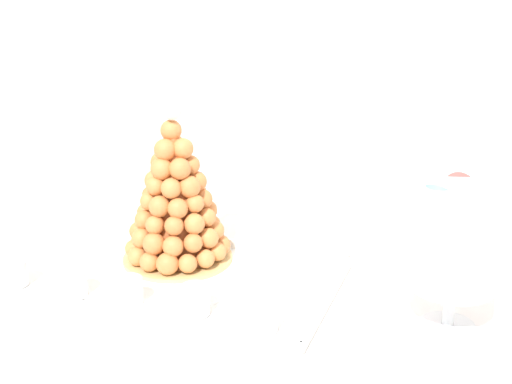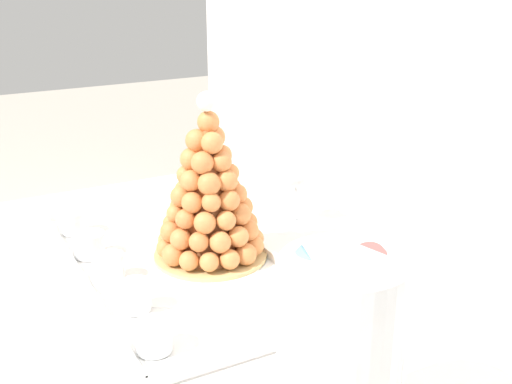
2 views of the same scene
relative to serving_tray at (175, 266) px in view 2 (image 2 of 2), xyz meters
name	(u,v)px [view 2 (image 2 of 2)]	position (x,y,z in m)	size (l,w,h in m)	color
buffet_table	(245,360)	(0.20, 0.05, -0.11)	(1.45, 0.80, 0.78)	brown
serving_tray	(175,266)	(0.00, 0.00, 0.00)	(0.67, 0.35, 0.02)	white
croquembouche	(209,196)	(0.00, 0.07, 0.13)	(0.22, 0.22, 0.32)	tan
dessert_cup_left	(75,223)	(-0.24, -0.13, 0.02)	(0.05, 0.05, 0.05)	silver
dessert_cup_mid_left	(90,245)	(-0.12, -0.13, 0.02)	(0.06, 0.06, 0.05)	silver
dessert_cup_centre	(111,268)	(0.00, -0.12, 0.02)	(0.05, 0.05, 0.05)	silver
dessert_cup_mid_right	(136,297)	(0.12, -0.12, 0.03)	(0.05, 0.05, 0.05)	silver
dessert_cup_right	(154,337)	(0.25, -0.13, 0.02)	(0.05, 0.05, 0.05)	silver
macaron_goblet	(341,331)	(0.54, -0.01, 0.16)	(0.15, 0.15, 0.26)	white
wine_glass	(296,176)	(-0.09, 0.32, 0.10)	(0.06, 0.06, 0.15)	silver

